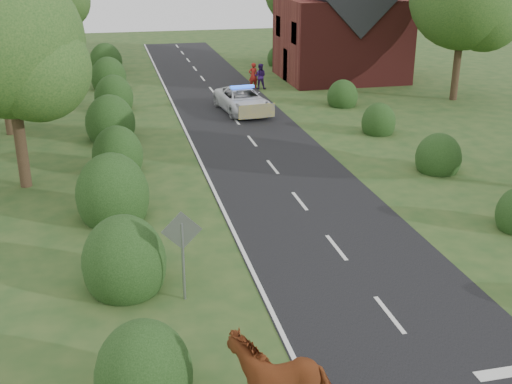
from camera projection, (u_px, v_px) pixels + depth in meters
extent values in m
plane|color=#274A1E|center=(389.00, 315.00, 16.39)|extent=(120.00, 120.00, 0.00)
cube|color=black|center=(257.00, 147.00, 30.02)|extent=(6.00, 70.00, 0.02)
cube|color=white|center=(389.00, 314.00, 16.38)|extent=(0.12, 1.80, 0.01)
cube|color=white|center=(336.00, 247.00, 20.01)|extent=(0.12, 1.80, 0.01)
cube|color=white|center=(300.00, 201.00, 23.65)|extent=(0.12, 1.80, 0.01)
cube|color=white|center=(273.00, 167.00, 27.29)|extent=(0.12, 1.80, 0.01)
cube|color=white|center=(252.00, 141.00, 30.92)|extent=(0.12, 1.80, 0.01)
cube|color=white|center=(236.00, 120.00, 34.56)|extent=(0.12, 1.80, 0.01)
cube|color=white|center=(223.00, 104.00, 38.20)|extent=(0.12, 1.80, 0.01)
cube|color=white|center=(212.00, 90.00, 41.84)|extent=(0.12, 1.80, 0.01)
cube|color=white|center=(203.00, 78.00, 45.47)|extent=(0.12, 1.80, 0.01)
cube|color=white|center=(195.00, 69.00, 49.11)|extent=(0.12, 1.80, 0.01)
cube|color=white|center=(188.00, 60.00, 52.75)|extent=(0.12, 1.80, 0.01)
cube|color=white|center=(182.00, 53.00, 56.38)|extent=(0.12, 1.80, 0.01)
cube|color=white|center=(177.00, 46.00, 60.02)|extent=(0.12, 1.80, 0.01)
cube|color=white|center=(195.00, 151.00, 29.41)|extent=(0.12, 70.00, 0.01)
cube|color=white|center=(501.00, 373.00, 14.13)|extent=(1.20, 0.35, 0.01)
ellipsoid|color=black|center=(144.00, 376.00, 13.01)|extent=(2.00, 2.10, 2.40)
ellipsoid|color=black|center=(124.00, 263.00, 17.48)|extent=(2.30, 2.41, 2.70)
ellipsoid|color=black|center=(113.00, 196.00, 21.96)|extent=(2.50, 2.62, 3.00)
ellipsoid|color=black|center=(118.00, 155.00, 26.61)|extent=(2.10, 2.20, 2.50)
ellipsoid|color=black|center=(110.00, 123.00, 31.09)|extent=(2.40, 2.52, 2.80)
ellipsoid|color=black|center=(114.00, 98.00, 36.63)|extent=(2.20, 2.31, 2.60)
ellipsoid|color=black|center=(109.00, 78.00, 42.03)|extent=(2.30, 2.41, 2.70)
ellipsoid|color=black|center=(106.00, 62.00, 47.45)|extent=(2.40, 2.52, 2.80)
ellipsoid|color=black|center=(438.00, 158.00, 26.66)|extent=(1.90, 2.00, 2.10)
ellipsoid|color=black|center=(378.00, 122.00, 32.10)|extent=(1.70, 1.78, 2.00)
ellipsoid|color=black|center=(343.00, 97.00, 37.62)|extent=(1.80, 1.89, 2.00)
ellipsoid|color=black|center=(278.00, 58.00, 50.31)|extent=(1.70, 1.78, 2.00)
cylinder|color=#332316|center=(20.00, 137.00, 24.48)|extent=(0.44, 0.44, 3.96)
sphere|color=#194219|center=(7.00, 42.00, 23.19)|extent=(5.60, 5.60, 5.60)
sphere|color=#55732B|center=(37.00, 68.00, 23.21)|extent=(3.92, 3.92, 3.92)
cylinder|color=#332316|center=(6.00, 97.00, 31.48)|extent=(0.44, 0.44, 3.74)
sphere|color=#55732B|center=(19.00, 46.00, 30.26)|extent=(3.92, 3.92, 3.92)
cylinder|color=#332316|center=(0.00, 55.00, 40.06)|extent=(0.44, 0.44, 4.84)
sphere|color=#55732B|center=(12.00, 1.00, 38.51)|extent=(4.76, 4.76, 4.76)
cylinder|color=#332316|center=(53.00, 38.00, 49.80)|extent=(0.44, 0.44, 4.18)
sphere|color=#55732B|center=(62.00, 1.00, 48.45)|extent=(4.20, 4.20, 4.20)
cylinder|color=#332316|center=(457.00, 64.00, 38.54)|extent=(0.44, 0.44, 4.40)
sphere|color=#55732B|center=(486.00, 13.00, 37.12)|extent=(4.48, 4.48, 4.48)
cylinder|color=#332316|center=(301.00, 36.00, 52.12)|extent=(0.44, 0.44, 3.96)
sphere|color=#55732B|center=(316.00, 2.00, 50.82)|extent=(4.20, 4.20, 4.20)
cylinder|color=gray|center=(183.00, 262.00, 16.76)|extent=(0.08, 0.08, 2.20)
cube|color=gray|center=(182.00, 231.00, 16.43)|extent=(1.06, 0.04, 1.06)
cube|color=maroon|center=(341.00, 39.00, 44.67)|extent=(8.00, 7.00, 5.50)
imported|color=brown|center=(281.00, 384.00, 12.51)|extent=(2.47, 1.47, 1.68)
imported|color=silver|center=(242.00, 100.00, 36.17)|extent=(2.77, 5.11, 1.36)
cube|color=yellow|center=(257.00, 111.00, 34.01)|extent=(2.02, 0.28, 0.75)
cube|color=blue|center=(242.00, 87.00, 35.89)|extent=(1.38, 0.42, 0.14)
imported|color=#AC221B|center=(253.00, 76.00, 42.02)|extent=(0.67, 0.49, 1.70)
imported|color=#381967|center=(260.00, 76.00, 42.03)|extent=(0.97, 0.86, 1.65)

